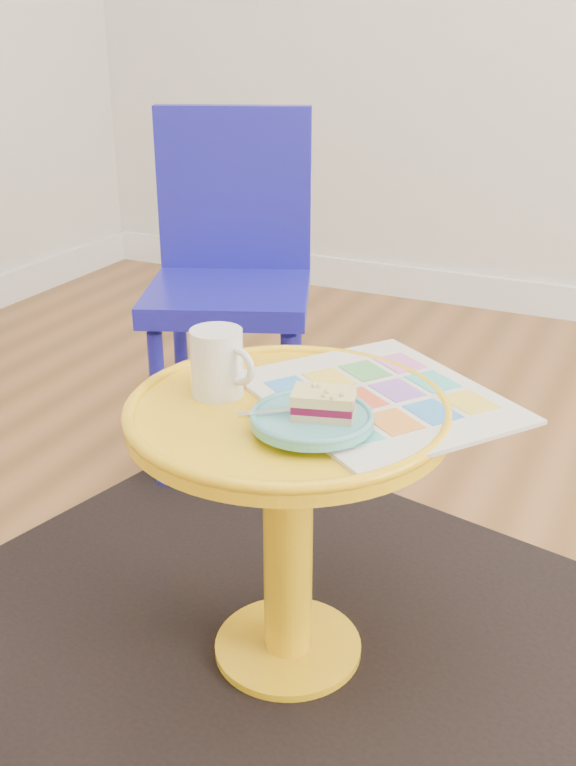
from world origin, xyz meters
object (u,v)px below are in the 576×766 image
at_px(side_table, 288,483).
at_px(chair, 231,266).
at_px(mug, 218,361).
at_px(plate, 312,420).
at_px(newspaper, 378,397).

xyz_separation_m(side_table, chair, (-0.45, 0.63, 0.13)).
relative_size(mug, plate, 0.66).
height_order(side_table, plate, plate).
distance_m(mug, plate, 0.19).
xyz_separation_m(side_table, plate, (0.06, -0.06, 0.15)).
height_order(mug, plate, mug).
relative_size(newspaper, mug, 3.33).
bearing_deg(chair, newspaper, -66.53).
relative_size(side_table, mug, 4.27).
height_order(side_table, chair, chair).
height_order(chair, mug, chair).
distance_m(newspaper, plate, 0.15).
bearing_deg(chair, mug, -84.79).
bearing_deg(mug, plate, -4.02).
xyz_separation_m(chair, newspaper, (0.56, -0.54, -0.00)).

